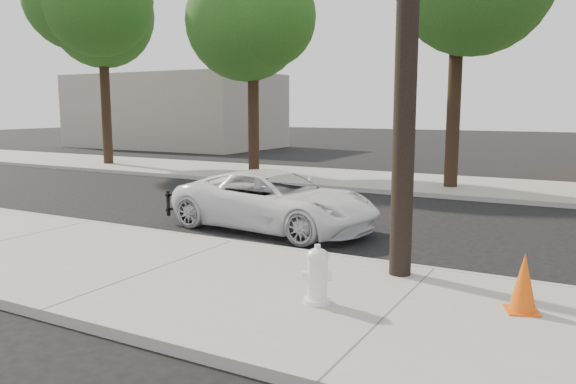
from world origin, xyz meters
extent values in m
plane|color=black|center=(0.00, 0.00, 0.00)|extent=(120.00, 120.00, 0.00)
cube|color=gray|center=(0.00, -4.30, 0.07)|extent=(90.00, 4.40, 0.15)
cube|color=gray|center=(0.00, 8.50, 0.07)|extent=(90.00, 5.00, 0.15)
cube|color=#9E9B93|center=(0.00, -2.10, 0.07)|extent=(90.00, 0.12, 0.16)
cube|color=gray|center=(-20.00, 20.00, 2.50)|extent=(14.00, 8.00, 5.00)
cylinder|color=black|center=(-14.00, 8.00, 2.40)|extent=(0.44, 0.44, 4.50)
sphere|color=#1D4012|center=(-14.00, 8.00, 6.15)|extent=(4.50, 4.50, 4.50)
sphere|color=#1D4012|center=(-13.40, 7.55, 7.35)|extent=(3.60, 3.60, 3.60)
cylinder|color=black|center=(-6.00, 8.20, 2.28)|extent=(0.44, 0.44, 4.25)
sphere|color=#1D4012|center=(-6.00, 8.20, 5.80)|extent=(4.20, 4.20, 4.20)
cylinder|color=black|center=(2.00, 7.80, 2.53)|extent=(0.44, 0.44, 4.75)
imported|color=white|center=(-0.12, -0.21, 0.67)|extent=(5.02, 2.69, 1.34)
cylinder|color=white|center=(3.03, -4.53, 0.18)|extent=(0.37, 0.37, 0.07)
cylinder|color=white|center=(3.03, -4.53, 0.46)|extent=(0.27, 0.27, 0.63)
ellipsoid|color=white|center=(3.03, -4.53, 0.80)|extent=(0.30, 0.30, 0.21)
cylinder|color=white|center=(3.03, -4.53, 0.53)|extent=(0.41, 0.26, 0.13)
cylinder|color=white|center=(3.03, -4.53, 0.53)|extent=(0.23, 0.25, 0.16)
cube|color=#E3540B|center=(5.49, -3.54, 0.16)|extent=(0.51, 0.51, 0.02)
cone|color=#E3540B|center=(5.49, -3.54, 0.54)|extent=(0.45, 0.45, 0.78)
camera|label=1|loc=(6.18, -11.07, 2.76)|focal=35.00mm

